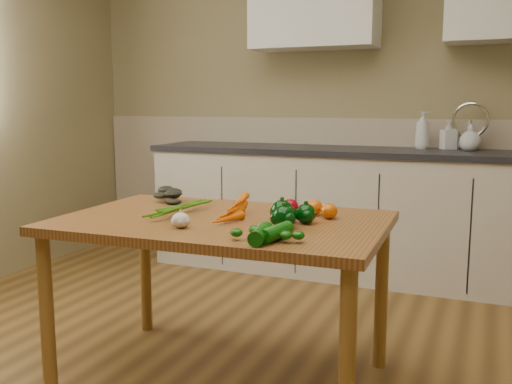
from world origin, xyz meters
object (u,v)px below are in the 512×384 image
at_px(tomato_b, 314,208).
at_px(table, 222,237).
at_px(soap_bottle_a, 423,130).
at_px(pepper_b, 306,214).
at_px(garlic_bulb, 181,220).
at_px(carrot_bunch, 218,209).
at_px(pepper_c, 284,217).
at_px(zucchini_a, 276,232).
at_px(pepper_a, 282,212).
at_px(soap_bottle_b, 448,135).
at_px(tomato_c, 329,211).
at_px(soap_bottle_c, 470,137).
at_px(zucchini_b, 261,234).
at_px(tomato_a, 290,207).
at_px(leafy_greens, 173,193).

bearing_deg(tomato_b, table, -147.67).
height_order(soap_bottle_a, pepper_b, soap_bottle_a).
bearing_deg(garlic_bulb, carrot_bunch, 81.86).
bearing_deg(pepper_b, pepper_c, -114.06).
height_order(pepper_b, zucchini_a, pepper_b).
bearing_deg(zucchini_a, pepper_a, 106.06).
bearing_deg(soap_bottle_b, tomato_c, 49.42).
xyz_separation_m(garlic_bulb, tomato_c, (0.49, 0.40, 0.00)).
height_order(table, garlic_bulb, garlic_bulb).
distance_m(soap_bottle_c, zucchini_a, 2.26).
height_order(soap_bottle_c, zucchini_b, soap_bottle_c).
height_order(garlic_bulb, pepper_c, pepper_c).
bearing_deg(tomato_a, soap_bottle_b, 73.86).
bearing_deg(soap_bottle_c, zucchini_b, -48.11).
bearing_deg(soap_bottle_a, tomato_c, 153.19).
relative_size(pepper_c, zucchini_a, 0.50).
bearing_deg(pepper_b, soap_bottle_c, 74.04).
height_order(table, soap_bottle_c, soap_bottle_c).
bearing_deg(zucchini_b, pepper_c, 90.34).
xyz_separation_m(table, zucchini_a, (0.35, -0.27, 0.11)).
bearing_deg(soap_bottle_c, soap_bottle_a, -132.28).
xyz_separation_m(soap_bottle_a, tomato_b, (-0.24, -1.74, -0.27)).
xyz_separation_m(soap_bottle_a, tomato_c, (-0.16, -1.79, -0.27)).
xyz_separation_m(table, soap_bottle_b, (0.75, 1.97, 0.35)).
bearing_deg(soap_bottle_b, pepper_c, 47.58).
distance_m(pepper_c, tomato_a, 0.28).
relative_size(soap_bottle_b, soap_bottle_c, 1.11).
bearing_deg(zucchini_b, tomato_c, 76.97).
xyz_separation_m(zucchini_a, zucchini_b, (-0.04, -0.04, 0.00)).
distance_m(soap_bottle_c, tomato_b, 1.79).
xyz_separation_m(carrot_bunch, zucchini_b, (0.34, -0.34, -0.01)).
bearing_deg(tomato_c, soap_bottle_c, 74.79).
bearing_deg(table, tomato_c, 19.55).
relative_size(table, soap_bottle_c, 7.84).
height_order(pepper_c, tomato_b, pepper_c).
distance_m(soap_bottle_b, soap_bottle_c, 0.16).
distance_m(carrot_bunch, zucchini_b, 0.48).
xyz_separation_m(garlic_bulb, pepper_c, (0.37, 0.15, 0.01)).
xyz_separation_m(carrot_bunch, tomato_b, (0.37, 0.19, 0.00)).
relative_size(garlic_bulb, tomato_c, 1.01).
height_order(table, tomato_c, tomato_c).
distance_m(tomato_a, zucchini_a, 0.48).
bearing_deg(pepper_b, carrot_bunch, -177.47).
bearing_deg(leafy_greens, zucchini_a, -35.92).
distance_m(tomato_a, tomato_c, 0.19).
xyz_separation_m(leafy_greens, tomato_c, (0.81, -0.10, -0.02)).
bearing_deg(table, leafy_greens, 144.21).
xyz_separation_m(pepper_a, tomato_b, (0.07, 0.21, -0.01)).
distance_m(soap_bottle_a, pepper_b, 1.95).
distance_m(table, pepper_c, 0.34).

